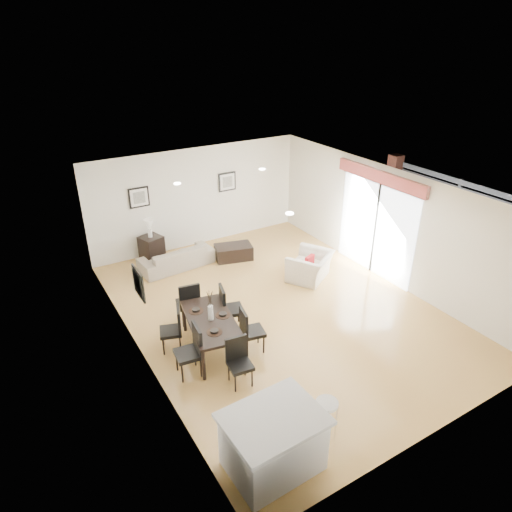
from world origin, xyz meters
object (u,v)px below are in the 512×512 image
armchair (310,266)px  coffee_table (234,252)px  dining_chair_head (238,358)px  side_table (152,249)px  dining_chair_wnear (192,348)px  dining_chair_efar (228,306)px  dining_chair_enear (249,328)px  bar_stool (327,408)px  dining_chair_foot (189,301)px  sofa (176,257)px  dining_chair_wfar (174,327)px  kitchen_island (273,442)px  dining_table (211,322)px

armchair → coffee_table: 2.17m
dining_chair_head → side_table: size_ratio=1.29×
dining_chair_wnear → dining_chair_efar: bearing=133.3°
dining_chair_enear → dining_chair_wnear: bearing=103.5°
dining_chair_wnear → bar_stool: (1.06, -2.34, 0.08)m
dining_chair_foot → bar_stool: 3.79m
armchair → coffee_table: size_ratio=1.09×
dining_chair_wnear → dining_chair_enear: (1.15, 0.03, -0.03)m
dining_chair_efar → bar_stool: 3.18m
dining_chair_efar → sofa: bearing=12.7°
dining_chair_wnear → side_table: size_ratio=1.42×
dining_chair_wnear → coffee_table: bearing=149.2°
coffee_table → bar_stool: size_ratio=1.31×
side_table → sofa: bearing=-59.5°
dining_chair_wfar → kitchen_island: bearing=21.7°
dining_chair_wnear → bar_stool: 2.57m
dining_chair_efar → kitchen_island: (-0.99, -3.18, -0.08)m
kitchen_island → dining_chair_wnear: bearing=92.0°
dining_chair_wfar → coffee_table: 3.88m
sofa → dining_chair_head: bearing=76.7°
bar_stool → side_table: bearing=91.6°
armchair → side_table: bearing=-75.6°
dining_chair_efar → dining_chair_head: (-0.56, -1.44, -0.06)m
sofa → dining_chair_wnear: dining_chair_wnear is taller
dining_chair_enear → dining_chair_efar: (-0.00, 0.82, 0.03)m
sofa → dining_chair_wfar: bearing=62.8°
sofa → dining_chair_efar: bearing=83.1°
dining_chair_foot → dining_chair_enear: bearing=121.4°
side_table → bar_stool: 6.89m
dining_chair_efar → kitchen_island: bearing=177.7°
dining_chair_wfar → armchair: bearing=121.4°
side_table → dining_chair_enear: bearing=-86.4°
armchair → bar_stool: size_ratio=1.43×
dining_chair_wnear → dining_chair_wfar: bearing=-172.5°
dining_chair_wfar → dining_chair_head: bearing=41.7°
dining_chair_wnear → dining_chair_efar: 1.42m
dining_table → armchair: bearing=31.6°
coffee_table → side_table: side_table is taller
dining_table → dining_chair_foot: dining_chair_foot is taller
side_table → bar_stool: bearing=-88.4°
dining_chair_enear → dining_chair_head: 0.84m
dining_chair_wfar → kitchen_island: size_ratio=0.66×
armchair → dining_chair_efar: dining_chair_efar is taller
kitchen_island → side_table: bearing=82.4°
side_table → dining_chair_head: bearing=-93.1°
dining_chair_head → bar_stool: dining_chair_head is taller
dining_table → dining_chair_head: bearing=-78.8°
dining_chair_foot → kitchen_island: (-0.41, -3.76, -0.07)m
dining_chair_enear → kitchen_island: 2.56m
dining_chair_enear → side_table: size_ratio=1.36×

